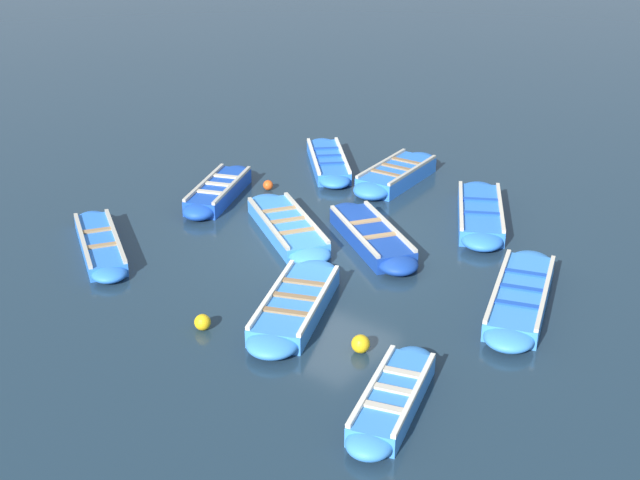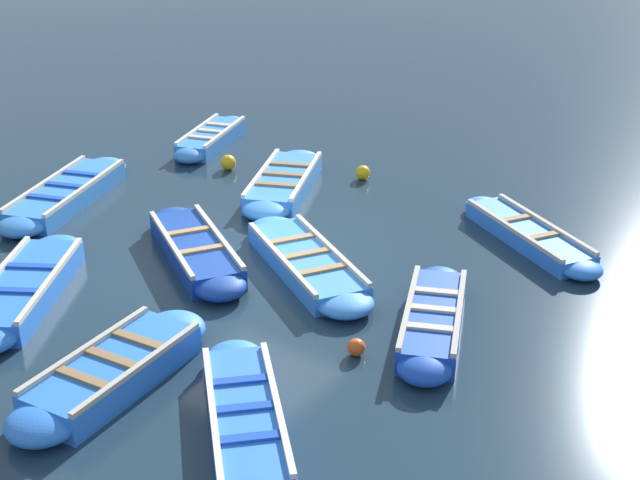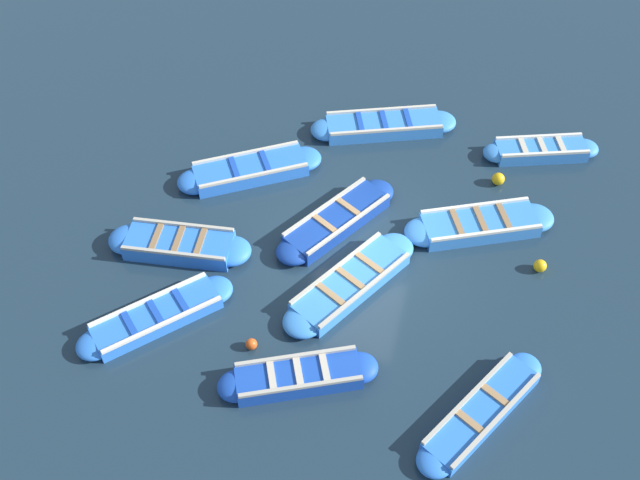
{
  "view_description": "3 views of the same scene",
  "coord_description": "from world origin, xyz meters",
  "px_view_note": "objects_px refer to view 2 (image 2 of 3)",
  "views": [
    {
      "loc": [
        10.79,
        -13.61,
        8.23
      ],
      "look_at": [
        0.02,
        -0.38,
        0.27
      ],
      "focal_mm": 50.0,
      "sensor_mm": 36.0,
      "label": 1
    },
    {
      "loc": [
        -8.91,
        10.38,
        6.64
      ],
      "look_at": [
        -0.97,
        -0.73,
        0.3
      ],
      "focal_mm": 50.0,
      "sensor_mm": 36.0,
      "label": 2
    },
    {
      "loc": [
        -11.4,
        -2.01,
        13.25
      ],
      "look_at": [
        -0.18,
        0.81,
        0.32
      ],
      "focal_mm": 42.0,
      "sensor_mm": 36.0,
      "label": 3
    }
  ],
  "objects_px": {
    "boat_stern_in": "(284,183)",
    "boat_tucked": "(433,320)",
    "boat_outer_left": "(25,289)",
    "boat_far_corner": "(211,138)",
    "boat_mid_row": "(67,194)",
    "boat_near_quay": "(306,263)",
    "buoy_white_drifting": "(363,173)",
    "boat_drifting": "(114,372)",
    "buoy_yellow_far": "(356,347)",
    "boat_end_of_row": "(196,250)",
    "boat_inner_gap": "(245,419)",
    "buoy_orange_near": "(228,162)",
    "boat_broadside": "(528,235)"
  },
  "relations": [
    {
      "from": "boat_stern_in",
      "to": "boat_inner_gap",
      "type": "relative_size",
      "value": 1.2
    },
    {
      "from": "boat_inner_gap",
      "to": "buoy_orange_near",
      "type": "height_order",
      "value": "boat_inner_gap"
    },
    {
      "from": "boat_stern_in",
      "to": "boat_drifting",
      "type": "bearing_deg",
      "value": 109.52
    },
    {
      "from": "boat_tucked",
      "to": "boat_mid_row",
      "type": "bearing_deg",
      "value": -1.23
    },
    {
      "from": "buoy_orange_near",
      "to": "buoy_white_drifting",
      "type": "bearing_deg",
      "value": -155.91
    },
    {
      "from": "boat_stern_in",
      "to": "boat_mid_row",
      "type": "height_order",
      "value": "boat_stern_in"
    },
    {
      "from": "boat_stern_in",
      "to": "buoy_white_drifting",
      "type": "xyz_separation_m",
      "value": [
        -0.93,
        -1.48,
        -0.03
      ]
    },
    {
      "from": "boat_inner_gap",
      "to": "boat_near_quay",
      "type": "height_order",
      "value": "same"
    },
    {
      "from": "boat_near_quay",
      "to": "buoy_white_drifting",
      "type": "relative_size",
      "value": 12.69
    },
    {
      "from": "boat_drifting",
      "to": "boat_mid_row",
      "type": "relative_size",
      "value": 0.86
    },
    {
      "from": "boat_drifting",
      "to": "boat_mid_row",
      "type": "xyz_separation_m",
      "value": [
        5.46,
        -3.79,
        -0.02
      ]
    },
    {
      "from": "boat_end_of_row",
      "to": "buoy_white_drifting",
      "type": "relative_size",
      "value": 11.92
    },
    {
      "from": "boat_stern_in",
      "to": "boat_near_quay",
      "type": "xyz_separation_m",
      "value": [
        -2.48,
        2.61,
        -0.02
      ]
    },
    {
      "from": "boat_inner_gap",
      "to": "buoy_yellow_far",
      "type": "distance_m",
      "value": 2.19
    },
    {
      "from": "boat_stern_in",
      "to": "boat_end_of_row",
      "type": "height_order",
      "value": "boat_end_of_row"
    },
    {
      "from": "boat_far_corner",
      "to": "boat_outer_left",
      "type": "bearing_deg",
      "value": 109.81
    },
    {
      "from": "boat_drifting",
      "to": "boat_near_quay",
      "type": "xyz_separation_m",
      "value": [
        -0.1,
        -4.11,
        -0.04
      ]
    },
    {
      "from": "boat_near_quay",
      "to": "buoy_white_drifting",
      "type": "xyz_separation_m",
      "value": [
        1.55,
        -4.09,
        -0.01
      ]
    },
    {
      "from": "boat_outer_left",
      "to": "boat_stern_in",
      "type": "bearing_deg",
      "value": -94.81
    },
    {
      "from": "boat_drifting",
      "to": "buoy_orange_near",
      "type": "xyz_separation_m",
      "value": [
        4.11,
        -7.01,
        -0.04
      ]
    },
    {
      "from": "boat_near_quay",
      "to": "buoy_yellow_far",
      "type": "distance_m",
      "value": 2.67
    },
    {
      "from": "boat_drifting",
      "to": "boat_mid_row",
      "type": "height_order",
      "value": "boat_drifting"
    },
    {
      "from": "buoy_orange_near",
      "to": "boat_end_of_row",
      "type": "bearing_deg",
      "value": 123.71
    },
    {
      "from": "boat_drifting",
      "to": "boat_broadside",
      "type": "xyz_separation_m",
      "value": [
        -2.6,
        -7.29,
        -0.05
      ]
    },
    {
      "from": "boat_stern_in",
      "to": "boat_far_corner",
      "type": "height_order",
      "value": "boat_stern_in"
    },
    {
      "from": "boat_broadside",
      "to": "boat_end_of_row",
      "type": "height_order",
      "value": "boat_end_of_row"
    },
    {
      "from": "boat_mid_row",
      "to": "boat_tucked",
      "type": "bearing_deg",
      "value": 178.77
    },
    {
      "from": "boat_end_of_row",
      "to": "buoy_white_drifting",
      "type": "height_order",
      "value": "boat_end_of_row"
    },
    {
      "from": "boat_outer_left",
      "to": "boat_near_quay",
      "type": "xyz_separation_m",
      "value": [
        -2.97,
        -3.3,
        -0.02
      ]
    },
    {
      "from": "boat_drifting",
      "to": "boat_outer_left",
      "type": "xyz_separation_m",
      "value": [
        2.88,
        -0.81,
        -0.02
      ]
    },
    {
      "from": "boat_outer_left",
      "to": "boat_near_quay",
      "type": "height_order",
      "value": "boat_outer_left"
    },
    {
      "from": "boat_drifting",
      "to": "buoy_yellow_far",
      "type": "height_order",
      "value": "boat_drifting"
    },
    {
      "from": "boat_mid_row",
      "to": "buoy_white_drifting",
      "type": "height_order",
      "value": "boat_mid_row"
    },
    {
      "from": "boat_broadside",
      "to": "boat_end_of_row",
      "type": "bearing_deg",
      "value": 42.39
    },
    {
      "from": "boat_stern_in",
      "to": "boat_drifting",
      "type": "height_order",
      "value": "boat_drifting"
    },
    {
      "from": "boat_near_quay",
      "to": "buoy_orange_near",
      "type": "distance_m",
      "value": 5.11
    },
    {
      "from": "boat_broadside",
      "to": "buoy_orange_near",
      "type": "xyz_separation_m",
      "value": [
        6.71,
        0.27,
        0.01
      ]
    },
    {
      "from": "boat_far_corner",
      "to": "boat_outer_left",
      "type": "xyz_separation_m",
      "value": [
        -2.59,
        7.19,
        0.01
      ]
    },
    {
      "from": "boat_drifting",
      "to": "boat_tucked",
      "type": "bearing_deg",
      "value": -127.03
    },
    {
      "from": "boat_far_corner",
      "to": "boat_tucked",
      "type": "height_order",
      "value": "boat_tucked"
    },
    {
      "from": "boat_stern_in",
      "to": "buoy_white_drifting",
      "type": "relative_size",
      "value": 12.56
    },
    {
      "from": "boat_tucked",
      "to": "buoy_yellow_far",
      "type": "xyz_separation_m",
      "value": [
        0.55,
        1.18,
        -0.06
      ]
    },
    {
      "from": "boat_inner_gap",
      "to": "boat_mid_row",
      "type": "relative_size",
      "value": 0.77
    },
    {
      "from": "boat_inner_gap",
      "to": "buoy_orange_near",
      "type": "relative_size",
      "value": 9.57
    },
    {
      "from": "boat_broadside",
      "to": "boat_tucked",
      "type": "xyz_separation_m",
      "value": [
        -0.12,
        3.67,
        0.04
      ]
    },
    {
      "from": "boat_end_of_row",
      "to": "boat_outer_left",
      "type": "bearing_deg",
      "value": 64.94
    },
    {
      "from": "boat_stern_in",
      "to": "boat_tucked",
      "type": "height_order",
      "value": "boat_tucked"
    },
    {
      "from": "boat_tucked",
      "to": "boat_end_of_row",
      "type": "relative_size",
      "value": 0.93
    },
    {
      "from": "boat_outer_left",
      "to": "boat_tucked",
      "type": "distance_m",
      "value": 6.27
    },
    {
      "from": "boat_tucked",
      "to": "buoy_white_drifting",
      "type": "xyz_separation_m",
      "value": [
        4.18,
        -4.58,
        -0.04
      ]
    }
  ]
}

